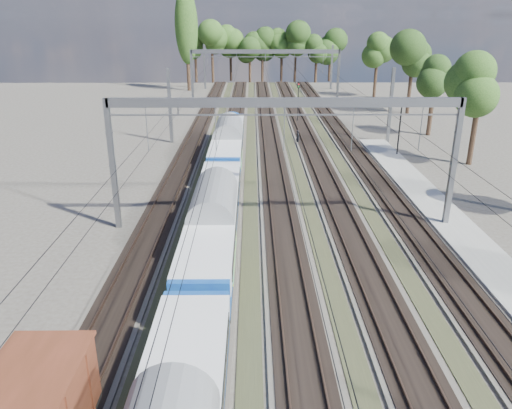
{
  "coord_description": "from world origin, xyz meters",
  "views": [
    {
      "loc": [
        -2.12,
        -2.32,
        13.97
      ],
      "look_at": [
        -1.88,
        27.02,
        2.8
      ],
      "focal_mm": 35.0,
      "sensor_mm": 36.0,
      "label": 1
    }
  ],
  "objects_px": {
    "worker": "(298,137)",
    "signal_near": "(298,98)",
    "signal_far": "(400,120)",
    "emu_train": "(214,214)"
  },
  "relations": [
    {
      "from": "worker",
      "to": "signal_near",
      "type": "height_order",
      "value": "signal_near"
    },
    {
      "from": "signal_near",
      "to": "signal_far",
      "type": "xyz_separation_m",
      "value": [
        8.87,
        -18.32,
        0.48
      ]
    },
    {
      "from": "emu_train",
      "to": "signal_far",
      "type": "height_order",
      "value": "signal_far"
    },
    {
      "from": "worker",
      "to": "signal_far",
      "type": "height_order",
      "value": "signal_far"
    },
    {
      "from": "signal_near",
      "to": "signal_far",
      "type": "bearing_deg",
      "value": -78.81
    },
    {
      "from": "emu_train",
      "to": "worker",
      "type": "height_order",
      "value": "emu_train"
    },
    {
      "from": "signal_near",
      "to": "signal_far",
      "type": "distance_m",
      "value": 20.36
    },
    {
      "from": "emu_train",
      "to": "signal_far",
      "type": "distance_m",
      "value": 28.33
    },
    {
      "from": "emu_train",
      "to": "worker",
      "type": "xyz_separation_m",
      "value": [
        7.67,
        27.77,
        -1.67
      ]
    },
    {
      "from": "worker",
      "to": "signal_near",
      "type": "relative_size",
      "value": 0.31
    }
  ]
}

